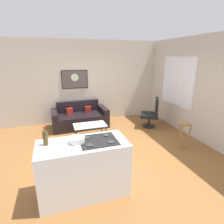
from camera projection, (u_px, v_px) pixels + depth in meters
The scene contains 12 objects.
ground at pixel (107, 151), 4.53m from camera, with size 6.40×6.40×0.04m, color brown.
back_wall at pixel (87, 82), 6.32m from camera, with size 6.40×0.05×2.80m, color beige.
right_wall at pixel (191, 88), 5.16m from camera, with size 0.05×6.40×2.80m, color beige.
couch at pixel (80, 118), 6.01m from camera, with size 1.81×0.94×0.81m.
coffee_table at pixel (90, 126), 5.09m from camera, with size 0.90×0.52×0.41m.
armchair at pixel (152, 113), 5.90m from camera, with size 0.76×0.77×0.98m.
bar_stool at pixel (184, 130), 4.49m from camera, with size 0.33×0.32×0.69m.
kitchen_counter at pixel (84, 168), 3.01m from camera, with size 1.44×0.68×0.95m.
soda_bottle at pixel (45, 137), 2.78m from camera, with size 0.08×0.08×0.30m.
mixing_bowl at pixel (77, 140), 2.87m from camera, with size 0.25×0.25×0.09m.
wall_painting at pixel (75, 79), 6.13m from camera, with size 0.88×0.03×0.62m.
window at pixel (177, 82), 5.67m from camera, with size 0.03×1.52×1.53m.
Camera 1 is at (-1.13, -3.89, 2.25)m, focal length 28.98 mm.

